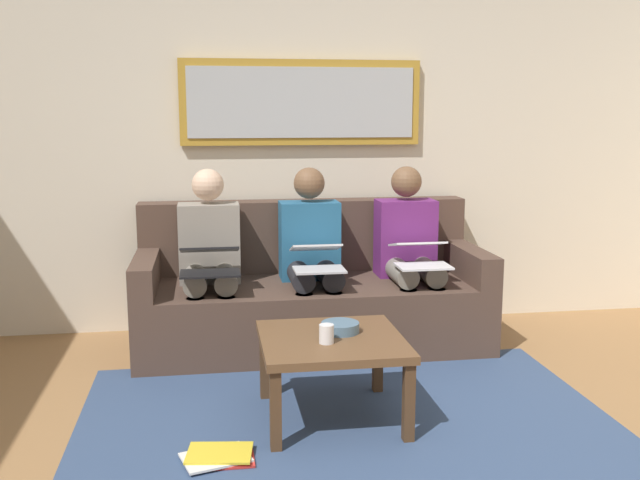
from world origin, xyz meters
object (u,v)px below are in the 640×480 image
(bowl, at_px, (340,327))
(couch, at_px, (310,295))
(person_right, at_px, (210,255))
(laptop_black, at_px, (210,260))
(framed_mirror, at_px, (302,103))
(laptop_white, at_px, (420,254))
(cup, at_px, (326,334))
(person_middle, at_px, (312,252))
(coffee_table, at_px, (332,348))
(person_left, at_px, (409,249))
(magazine_stack, at_px, (219,456))
(laptop_silver, at_px, (317,257))

(bowl, bearing_deg, couch, -90.61)
(person_right, distance_m, laptop_black, 0.24)
(framed_mirror, height_order, laptop_white, framed_mirror)
(person_right, bearing_deg, framed_mirror, -144.47)
(cup, distance_m, person_right, 1.35)
(person_right, bearing_deg, person_middle, 180.00)
(coffee_table, distance_m, person_left, 1.37)
(cup, xyz_separation_m, laptop_white, (-0.75, -0.99, 0.17))
(coffee_table, height_order, laptop_white, laptop_white)
(person_middle, bearing_deg, magazine_stack, 67.55)
(coffee_table, height_order, bowl, bowl)
(cup, bearing_deg, laptop_white, -127.07)
(coffee_table, xyz_separation_m, bowl, (-0.05, -0.07, 0.08))
(couch, distance_m, person_left, 0.71)
(framed_mirror, xyz_separation_m, person_right, (0.64, 0.46, -0.94))
(person_middle, bearing_deg, laptop_black, 20.68)
(cup, height_order, bowl, cup)
(cup, distance_m, laptop_black, 1.14)
(cup, distance_m, laptop_silver, 1.01)
(couch, height_order, cup, couch)
(coffee_table, bearing_deg, couch, -93.16)
(bowl, height_order, person_middle, person_middle)
(couch, xyz_separation_m, bowl, (0.01, 1.15, 0.13))
(couch, distance_m, coffee_table, 1.22)
(person_left, bearing_deg, cup, 58.80)
(person_left, distance_m, laptop_white, 0.25)
(framed_mirror, distance_m, laptop_black, 1.32)
(coffee_table, relative_size, bowl, 3.65)
(bowl, xyz_separation_m, person_left, (-0.65, -1.08, 0.17))
(framed_mirror, bearing_deg, laptop_black, 47.51)
(bowl, distance_m, person_middle, 1.09)
(framed_mirror, height_order, person_left, framed_mirror)
(laptop_silver, bearing_deg, cup, 83.84)
(person_right, height_order, magazine_stack, person_right)
(cup, relative_size, person_left, 0.08)
(laptop_white, height_order, laptop_silver, laptop_silver)
(laptop_white, bearing_deg, person_right, -10.83)
(person_left, distance_m, laptop_silver, 0.68)
(person_right, height_order, laptop_black, person_right)
(framed_mirror, relative_size, magazine_stack, 4.92)
(couch, height_order, laptop_silver, couch)
(laptop_silver, xyz_separation_m, laptop_black, (0.64, -0.00, 0.00))
(coffee_table, distance_m, person_middle, 1.18)
(person_right, bearing_deg, laptop_black, 90.00)
(cup, xyz_separation_m, bowl, (-0.09, -0.16, -0.02))
(person_middle, distance_m, laptop_silver, 0.24)
(coffee_table, xyz_separation_m, person_right, (0.57, -1.15, 0.25))
(laptop_white, bearing_deg, coffee_table, 51.97)
(framed_mirror, xyz_separation_m, magazine_stack, (0.62, 1.97, -1.53))
(laptop_white, bearing_deg, person_middle, -20.93)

